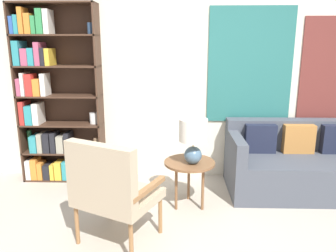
% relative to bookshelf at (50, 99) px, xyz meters
% --- Properties ---
extents(wall_back, '(6.40, 0.08, 2.70)m').
position_rel_bookshelf_xyz_m(wall_back, '(1.58, 0.18, 0.32)').
color(wall_back, silver).
rests_on(wall_back, ground_plane).
extents(bookshelf, '(1.00, 0.30, 2.15)m').
position_rel_bookshelf_xyz_m(bookshelf, '(0.00, 0.00, 0.00)').
color(bookshelf, '#422B1E').
rests_on(bookshelf, ground_plane).
extents(armchair, '(0.81, 0.78, 0.94)m').
position_rel_bookshelf_xyz_m(armchair, '(1.01, -1.42, -0.49)').
color(armchair, olive).
rests_on(armchair, ground_plane).
extents(couch, '(1.66, 0.85, 0.80)m').
position_rel_bookshelf_xyz_m(couch, '(3.00, -0.26, -0.72)').
color(couch, '#474C56').
rests_on(couch, ground_plane).
extents(side_table, '(0.53, 0.53, 0.50)m').
position_rel_bookshelf_xyz_m(side_table, '(1.69, -0.70, -0.58)').
color(side_table, brown).
rests_on(side_table, ground_plane).
extents(table_lamp, '(0.29, 0.29, 0.47)m').
position_rel_bookshelf_xyz_m(table_lamp, '(1.72, -0.76, -0.24)').
color(table_lamp, slate).
rests_on(table_lamp, side_table).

